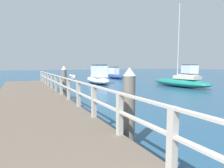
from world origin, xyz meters
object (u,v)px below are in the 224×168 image
object	(u,v)px
dock_piling_near	(129,108)
boat_3	(115,75)
seagull_foreground	(73,76)
boat_0	(188,74)
boat_2	(98,77)
dock_piling_far	(64,83)
boat_5	(180,82)

from	to	relation	value
dock_piling_near	boat_3	size ratio (longest dim) A/B	0.40
seagull_foreground	boat_0	world-z (taller)	boat_0
dock_piling_near	boat_3	bearing A→B (deg)	63.52
dock_piling_near	boat_0	xyz separation A→B (m)	(20.52, 16.42, -0.28)
dock_piling_near	boat_0	distance (m)	26.28
boat_2	boat_3	world-z (taller)	boat_2
boat_3	boat_2	bearing A→B (deg)	-129.04
dock_piling_far	boat_2	bearing A→B (deg)	56.36
dock_piling_near	boat_0	bearing A→B (deg)	38.65
seagull_foreground	boat_3	size ratio (longest dim) A/B	0.09
boat_5	boat_3	bearing A→B (deg)	87.60
boat_3	boat_5	distance (m)	12.37
boat_0	boat_3	world-z (taller)	boat_0
seagull_foreground	boat_2	xyz separation A→B (m)	(5.79, 11.55, -0.85)
dock_piling_far	boat_3	size ratio (longest dim) A/B	0.40
seagull_foreground	boat_2	distance (m)	12.95
dock_piling_near	boat_5	bearing A→B (deg)	38.73
seagull_foreground	boat_0	bearing A→B (deg)	10.28
dock_piling_far	boat_2	xyz separation A→B (m)	(5.41, 8.13, -0.29)
boat_3	dock_piling_far	bearing A→B (deg)	-125.16
seagull_foreground	boat_2	world-z (taller)	boat_2
boat_0	boat_5	distance (m)	12.22
dock_piling_near	boat_3	xyz separation A→B (m)	(10.54, 21.16, -0.40)
boat_3	boat_5	world-z (taller)	boat_5
dock_piling_far	seagull_foreground	distance (m)	3.49
boat_0	dock_piling_near	bearing A→B (deg)	54.85
boat_0	boat_2	distance (m)	15.17
boat_2	boat_5	xyz separation A→B (m)	(5.56, -6.38, -0.24)
boat_3	boat_0	bearing A→B (deg)	-23.79
boat_0	boat_5	world-z (taller)	boat_5
dock_piling_near	dock_piling_far	bearing A→B (deg)	90.00
dock_piling_far	boat_0	world-z (taller)	boat_0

